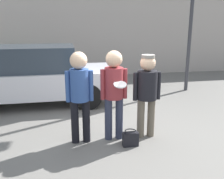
{
  "coord_description": "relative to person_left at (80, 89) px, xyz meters",
  "views": [
    {
      "loc": [
        -1.07,
        -4.72,
        2.28
      ],
      "look_at": [
        -0.15,
        0.07,
        0.98
      ],
      "focal_mm": 40.0,
      "sensor_mm": 36.0,
      "label": 1
    }
  ],
  "objects": [
    {
      "name": "handbag",
      "position": [
        0.92,
        -0.35,
        -0.93
      ],
      "size": [
        0.3,
        0.23,
        0.31
      ],
      "color": "black",
      "rests_on": "ground"
    },
    {
      "name": "ground_plane",
      "position": [
        0.82,
        0.15,
        -1.08
      ],
      "size": [
        56.0,
        56.0,
        0.0
      ],
      "primitive_type": "plane",
      "color": "#66635E"
    },
    {
      "name": "shrub",
      "position": [
        -2.27,
        5.73,
        -0.49
      ],
      "size": [
        1.17,
        1.17,
        1.17
      ],
      "color": "#285B2D",
      "rests_on": "ground"
    },
    {
      "name": "person_right",
      "position": [
        1.33,
        0.0,
        -0.04
      ],
      "size": [
        0.57,
        0.4,
        1.7
      ],
      "color": "#665B4C",
      "rests_on": "ground"
    },
    {
      "name": "person_left",
      "position": [
        0.0,
        0.0,
        0.0
      ],
      "size": [
        0.53,
        0.36,
        1.78
      ],
      "color": "black",
      "rests_on": "ground"
    },
    {
      "name": "storefront_building",
      "position": [
        0.82,
        6.5,
        0.81
      ],
      "size": [
        24.0,
        0.22,
        3.71
      ],
      "color": "#B2A89E",
      "rests_on": "ground"
    },
    {
      "name": "parked_car_near",
      "position": [
        -1.12,
        2.79,
        -0.25
      ],
      "size": [
        4.64,
        1.95,
        1.67
      ],
      "color": "silver",
      "rests_on": "ground"
    },
    {
      "name": "person_middle_with_frisbee",
      "position": [
        0.67,
        0.02,
        0.0
      ],
      "size": [
        0.53,
        0.55,
        1.79
      ],
      "color": "#2D3347",
      "rests_on": "ground"
    }
  ]
}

